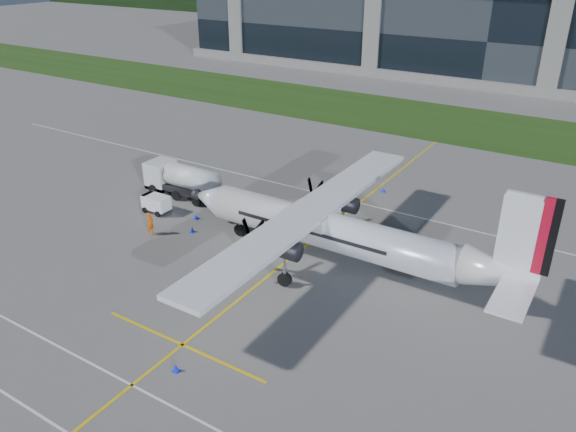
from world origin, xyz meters
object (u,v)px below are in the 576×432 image
ground_crew_person (150,222)px  safety_cone_tail (512,311)px  baggage_tug (156,204)px  safety_cone_nose_stbd (216,211)px  turboprop_aircraft (342,214)px  safety_cone_fwd (196,216)px  safety_cone_stbdwing (383,190)px  fuel_tanker_truck (178,179)px  safety_cone_nose_port (192,229)px  safety_cone_portwing (176,368)px

ground_crew_person → safety_cone_tail: size_ratio=4.32×
baggage_tug → safety_cone_nose_stbd: (4.72, 2.42, -0.52)m
turboprop_aircraft → safety_cone_fwd: 14.70m
baggage_tug → safety_cone_nose_stbd: 5.33m
turboprop_aircraft → safety_cone_stbdwing: bearing=101.1°
safety_cone_tail → fuel_tanker_truck: bearing=174.2°
baggage_tug → safety_cone_nose_stbd: baggage_tug is taller
baggage_tug → safety_cone_tail: 30.14m
safety_cone_nose_port → safety_cone_portwing: (10.39, -13.33, 0.00)m
safety_cone_tail → safety_cone_nose_stbd: bearing=176.4°
safety_cone_nose_port → safety_cone_tail: bearing=4.9°
safety_cone_nose_stbd → safety_cone_tail: size_ratio=1.00×
baggage_tug → safety_cone_stbdwing: (15.19, 14.79, -0.52)m
safety_cone_stbdwing → safety_cone_fwd: 18.02m
safety_cone_nose_stbd → turboprop_aircraft: bearing=-9.0°
turboprop_aircraft → baggage_tug: bearing=-179.0°
safety_cone_nose_stbd → safety_cone_tail: bearing=-3.6°
safety_cone_tail → safety_cone_portwing: bearing=-133.1°
baggage_tug → safety_cone_nose_port: size_ratio=5.11×
safety_cone_portwing → safety_cone_fwd: bearing=127.3°
ground_crew_person → safety_cone_fwd: 4.38m
ground_crew_person → safety_cone_nose_stbd: ground_crew_person is taller
safety_cone_nose_port → safety_cone_stbdwing: bearing=58.3°
safety_cone_nose_stbd → safety_cone_fwd: size_ratio=1.00×
baggage_tug → safety_cone_tail: baggage_tug is taller
safety_cone_nose_port → safety_cone_tail: (24.90, 2.15, 0.00)m
turboprop_aircraft → safety_cone_tail: 12.75m
ground_crew_person → safety_cone_nose_port: ground_crew_person is taller
fuel_tanker_truck → safety_cone_nose_stbd: fuel_tanker_truck is taller
safety_cone_fwd → safety_cone_tail: 26.23m
fuel_tanker_truck → safety_cone_fwd: fuel_tanker_truck is taller
turboprop_aircraft → baggage_tug: turboprop_aircraft is taller
safety_cone_fwd → safety_cone_tail: size_ratio=1.00×
safety_cone_stbdwing → turboprop_aircraft: bearing=-78.9°
safety_cone_portwing → turboprop_aircraft: bearing=80.8°
safety_cone_stbdwing → safety_cone_tail: bearing=-43.1°
safety_cone_nose_port → safety_cone_tail: same height
turboprop_aircraft → safety_cone_nose_port: turboprop_aircraft is taller
safety_cone_nose_stbd → baggage_tug: bearing=-152.8°
safety_cone_portwing → ground_crew_person: bearing=139.0°
ground_crew_person → safety_cone_portwing: (12.98, -11.28, -0.83)m
fuel_tanker_truck → ground_crew_person: bearing=-63.6°
fuel_tanker_truck → safety_cone_portwing: size_ratio=16.35×
baggage_tug → safety_cone_nose_port: (5.22, -1.32, -0.52)m
safety_cone_nose_stbd → safety_cone_stbdwing: same height
ground_crew_person → safety_cone_nose_port: 3.41m
turboprop_aircraft → safety_cone_fwd: (-14.14, 0.44, -4.01)m
safety_cone_fwd → safety_cone_portwing: (11.72, -15.39, 0.00)m
fuel_tanker_truck → safety_cone_fwd: size_ratio=16.35×
fuel_tanker_truck → safety_cone_tail: fuel_tanker_truck is taller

